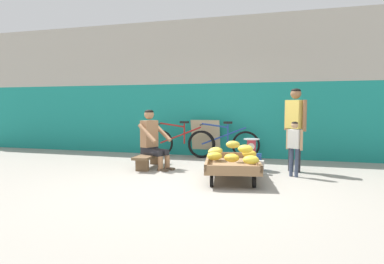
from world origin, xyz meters
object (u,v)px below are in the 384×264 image
Objects in this scene: plastic_crate at (251,162)px; low_bench at (150,157)px; customer_child at (294,143)px; shopping_bag at (259,167)px; vendor_seated at (152,139)px; weighing_scale at (251,146)px; sign_board at (206,138)px; bicycle_far_left at (223,143)px; bicycle_near_left at (180,142)px; customer_adult at (295,120)px; banana_cart at (232,165)px.

low_bench is at bearing -170.40° from plastic_crate.
customer_child is (0.77, -0.44, 0.44)m from plastic_crate.
shopping_bag is at bearing -64.70° from plastic_crate.
shopping_bag is at bearing -0.04° from vendor_seated.
weighing_scale is (1.87, 0.36, -0.11)m from vendor_seated.
weighing_scale is 1.91m from sign_board.
bicycle_far_left is 1.89m from shopping_bag.
weighing_scale is at bearing -32.82° from bicycle_near_left.
weighing_scale is at bearing -90.00° from plastic_crate.
low_bench is 0.67× the size of bicycle_near_left.
weighing_scale reaches higher than low_bench.
low_bench is 1.51m from bicycle_near_left.
customer_child is at bearing -42.83° from sign_board.
sign_board is at bearing 157.95° from bicycle_far_left.
low_bench is 2.00m from weighing_scale.
customer_adult reaches higher than low_bench.
customer_adult is (1.57, -1.22, 0.60)m from bicycle_far_left.
plastic_crate is 2.17m from bicycle_near_left.
bicycle_near_left is 1.03m from bicycle_far_left.
bicycle_far_left is 2.31m from customer_child.
customer_child is at bearing -47.31° from bicycle_far_left.
bicycle_far_left is at bearing -22.05° from sign_board.
sign_board is at bearing 71.08° from vendor_seated.
customer_adult is (0.78, 0.03, 0.50)m from weighing_scale.
vendor_seated is 4.75× the size of shopping_bag.
bicycle_far_left is at bearing 56.02° from vendor_seated.
low_bench is (-1.75, 0.65, -0.04)m from banana_cart.
bicycle_far_left reaches higher than weighing_scale.
weighing_scale is 0.32× the size of customer_child.
sign_board reaches higher than low_bench.
banana_cart is 1.01m from plastic_crate.
customer_child is at bearing 29.05° from banana_cart.
sign_board reaches higher than banana_cart.
customer_child reaches higher than bicycle_far_left.
customer_child reaches higher than sign_board.
weighing_scale is 0.93m from customer_adult.
sign_board is 2.32m from shopping_bag.
bicycle_near_left reaches higher than low_bench.
banana_cart reaches higher than low_bench.
low_bench is 3.09× the size of plastic_crate.
banana_cart is 1.38× the size of vendor_seated.
customer_child is (2.72, -0.11, 0.39)m from low_bench.
vendor_seated reaches higher than bicycle_far_left.
shopping_bag is (2.05, -0.00, -0.45)m from vendor_seated.
bicycle_far_left is 0.51m from sign_board.
banana_cart reaches higher than plastic_crate.
bicycle_far_left reaches higher than low_bench.
customer_adult reaches higher than banana_cart.
plastic_crate is at bearing 9.60° from low_bench.
customer_child reaches higher than plastic_crate.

